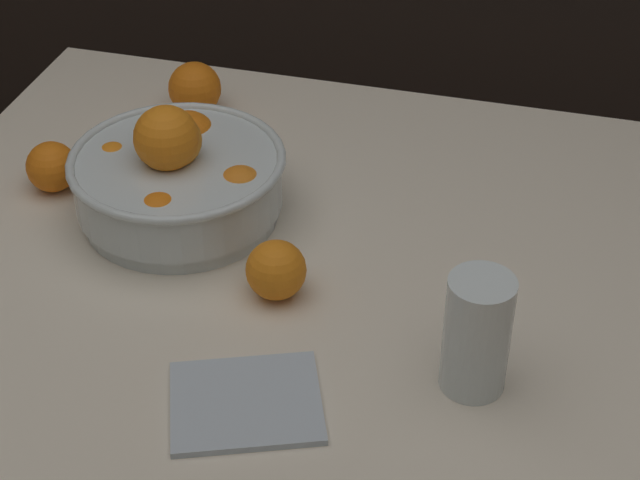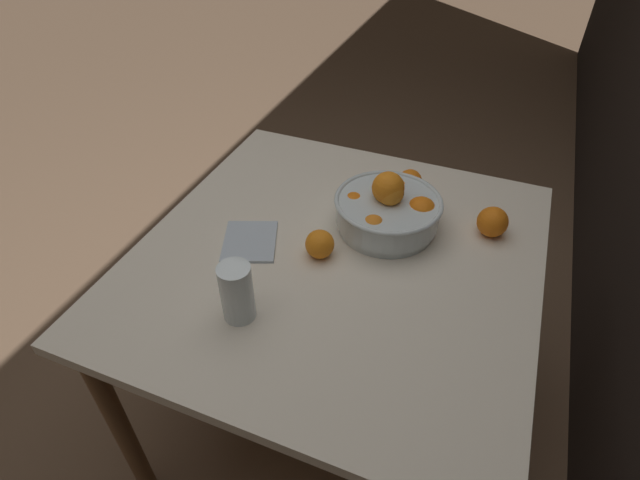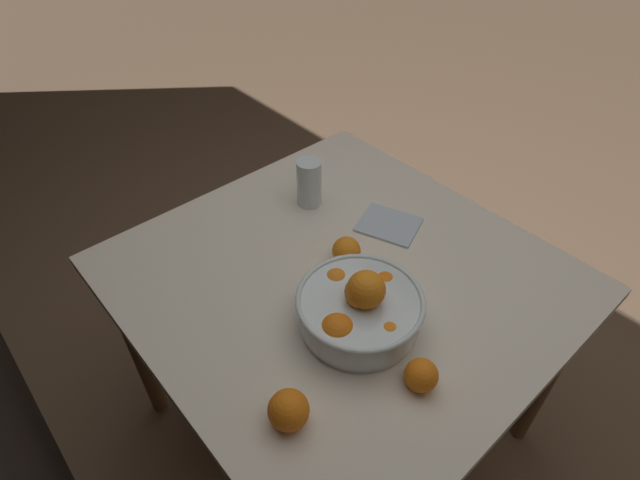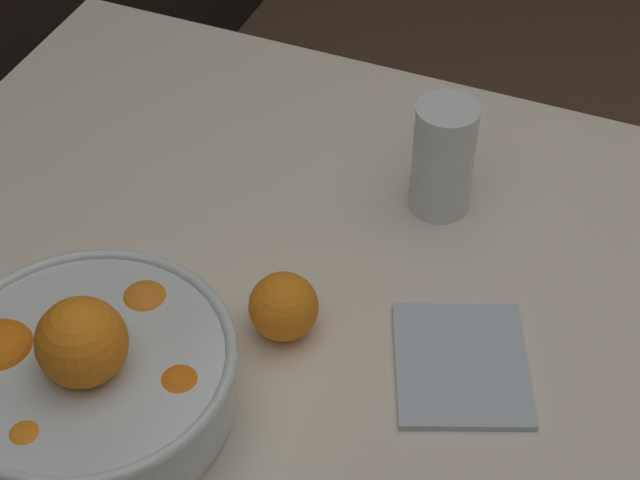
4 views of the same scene
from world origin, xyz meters
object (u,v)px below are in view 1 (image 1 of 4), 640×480
juice_glass (476,339)px  orange_loose_aside (52,167)px  fruit_bowl (178,178)px  orange_loose_near_bowl (276,270)px  orange_loose_front (195,88)px

juice_glass → orange_loose_aside: juice_glass is taller
juice_glass → orange_loose_aside: bearing=159.5°
fruit_bowl → orange_loose_near_bowl: size_ratio=3.86×
juice_glass → orange_loose_front: size_ratio=1.77×
orange_loose_near_bowl → orange_loose_front: 0.46m
orange_loose_near_bowl → orange_loose_front: bearing=122.6°
fruit_bowl → juice_glass: fruit_bowl is taller
juice_glass → orange_loose_aside: size_ratio=2.04×
fruit_bowl → orange_loose_aside: 0.19m
orange_loose_front → fruit_bowl: bearing=-73.7°
fruit_bowl → orange_loose_aside: (-0.19, 0.01, -0.02)m
orange_loose_front → orange_loose_aside: orange_loose_front is taller
orange_loose_front → juice_glass: bearing=-43.8°
orange_loose_near_bowl → orange_loose_aside: orange_loose_near_bowl is taller
orange_loose_front → orange_loose_aside: bearing=-114.7°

